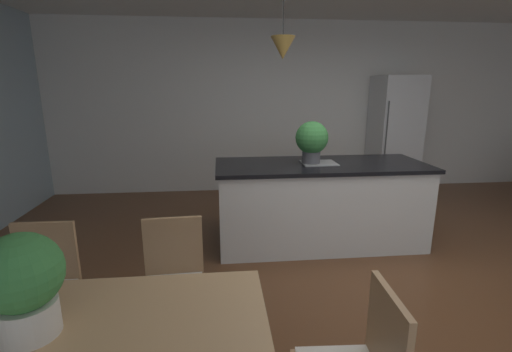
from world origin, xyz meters
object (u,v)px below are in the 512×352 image
at_px(potted_plant_on_island, 312,140).
at_px(refrigerator, 394,135).
at_px(chair_far_left, 41,290).
at_px(kitchen_island, 319,203).
at_px(potted_plant_on_table, 23,282).
at_px(chair_far_right, 174,283).

bearing_deg(potted_plant_on_island, refrigerator, 45.31).
bearing_deg(chair_far_left, refrigerator, 40.96).
relative_size(refrigerator, potted_plant_on_island, 4.18).
height_order(chair_far_left, refrigerator, refrigerator).
distance_m(kitchen_island, potted_plant_on_table, 2.99).
height_order(chair_far_left, potted_plant_on_table, potted_plant_on_table).
bearing_deg(refrigerator, chair_far_right, -132.46).
relative_size(chair_far_right, potted_plant_on_island, 1.96).
bearing_deg(refrigerator, potted_plant_on_island, -134.69).
relative_size(chair_far_left, potted_plant_on_table, 2.06).
xyz_separation_m(potted_plant_on_island, potted_plant_on_table, (-1.71, -2.31, -0.18)).
bearing_deg(potted_plant_on_table, refrigerator, 49.64).
bearing_deg(refrigerator, kitchen_island, -132.88).
distance_m(chair_far_right, potted_plant_on_table, 1.03).
height_order(chair_far_right, refrigerator, refrigerator).
bearing_deg(chair_far_right, chair_far_left, 179.99).
height_order(potted_plant_on_island, potted_plant_on_table, potted_plant_on_island).
relative_size(chair_far_left, potted_plant_on_island, 1.96).
relative_size(chair_far_right, kitchen_island, 0.39).
bearing_deg(chair_far_left, potted_plant_on_island, 36.53).
xyz_separation_m(chair_far_right, potted_plant_on_island, (1.26, 1.53, 0.68)).
height_order(chair_far_left, chair_far_right, same).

